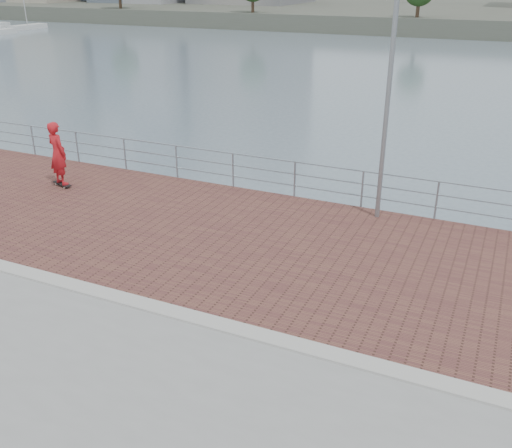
% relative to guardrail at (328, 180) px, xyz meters
% --- Properties ---
extents(water, '(400.00, 400.00, 0.00)m').
position_rel_guardrail_xyz_m(water, '(-0.00, -7.00, -2.69)').
color(water, slate).
rests_on(water, ground).
extents(brick_lane, '(40.00, 6.80, 0.02)m').
position_rel_guardrail_xyz_m(brick_lane, '(-0.00, -3.40, -0.68)').
color(brick_lane, brown).
rests_on(brick_lane, seawall).
extents(curb, '(40.00, 0.40, 0.06)m').
position_rel_guardrail_xyz_m(curb, '(-0.00, -7.00, -0.66)').
color(curb, '#B7B5AD').
rests_on(curb, seawall).
extents(far_shore, '(320.00, 95.00, 2.50)m').
position_rel_guardrail_xyz_m(far_shore, '(-0.00, 115.50, -1.44)').
color(far_shore, '#4C5142').
rests_on(far_shore, ground).
extents(guardrail, '(39.06, 0.06, 1.13)m').
position_rel_guardrail_xyz_m(guardrail, '(0.00, 0.00, 0.00)').
color(guardrail, '#8C9EA8').
rests_on(guardrail, brick_lane).
extents(street_lamp, '(0.47, 1.36, 6.40)m').
position_rel_guardrail_xyz_m(street_lamp, '(1.61, -0.97, 3.86)').
color(street_lamp, gray).
rests_on(street_lamp, brick_lane).
extents(skateboard, '(0.80, 0.41, 0.09)m').
position_rel_guardrail_xyz_m(skateboard, '(-8.00, -2.23, -0.60)').
color(skateboard, black).
rests_on(skateboard, brick_lane).
extents(skateboarder, '(0.82, 0.66, 1.97)m').
position_rel_guardrail_xyz_m(skateboarder, '(-8.00, -2.23, 0.40)').
color(skateboarder, red).
rests_on(skateboarder, skateboard).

